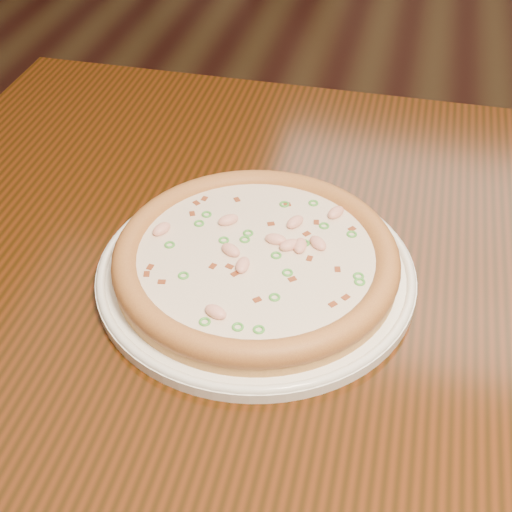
# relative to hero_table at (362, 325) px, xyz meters

# --- Properties ---
(ground) EXTENTS (9.00, 9.00, 0.00)m
(ground) POSITION_rel_hero_table_xyz_m (0.22, 0.28, -0.65)
(ground) COLOR black
(hero_table) EXTENTS (1.20, 0.80, 0.75)m
(hero_table) POSITION_rel_hero_table_xyz_m (0.00, 0.00, 0.00)
(hero_table) COLOR black
(hero_table) RESTS_ON ground
(plate) EXTENTS (0.35, 0.35, 0.02)m
(plate) POSITION_rel_hero_table_xyz_m (-0.12, -0.05, 0.11)
(plate) COLOR white
(plate) RESTS_ON hero_table
(pizza) EXTENTS (0.31, 0.31, 0.03)m
(pizza) POSITION_rel_hero_table_xyz_m (-0.12, -0.05, 0.13)
(pizza) COLOR tan
(pizza) RESTS_ON plate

